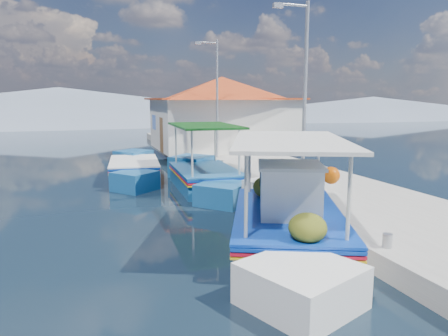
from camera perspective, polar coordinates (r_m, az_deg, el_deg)
name	(u,v)px	position (r m, az deg, el deg)	size (l,w,h in m)	color
ground	(178,244)	(10.58, -6.39, -10.29)	(160.00, 160.00, 0.00)	black
quay	(282,177)	(17.96, 7.96, -1.24)	(5.00, 44.00, 0.50)	#A6A39C
bollards	(243,174)	(16.37, 2.60, -0.78)	(0.20, 17.20, 0.30)	#A5A8AD
main_caique	(285,221)	(10.51, 8.37, -7.27)	(4.79, 8.12, 2.91)	white
caique_green_canopy	(204,178)	(16.77, -2.70, -1.32)	(2.50, 7.58, 2.84)	#17548E
caique_blue_hull	(134,171)	(19.22, -12.26, -0.40)	(2.55, 7.01, 1.25)	#17548E
harbor_building	(222,111)	(26.10, -0.31, 7.77)	(10.49, 10.49, 4.40)	silver
lamp_post_near	(302,90)	(13.47, 10.71, 10.53)	(1.21, 0.14, 6.00)	#A5A8AD
lamp_post_far	(215,93)	(21.77, -1.19, 10.25)	(1.21, 0.14, 6.00)	#A5A8AD
mountain_ridge	(140,108)	(66.32, -11.46, 8.01)	(171.40, 96.00, 5.50)	slate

